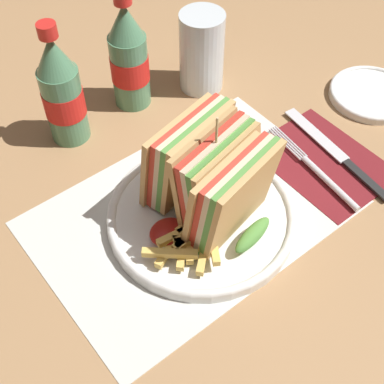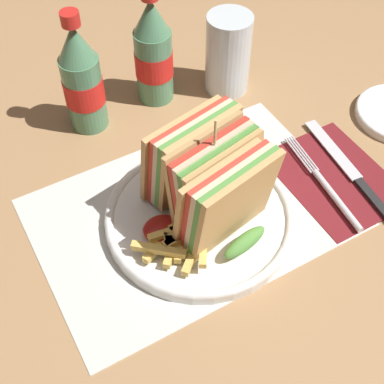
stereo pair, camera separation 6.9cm
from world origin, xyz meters
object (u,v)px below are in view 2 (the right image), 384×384
at_px(fork, 329,190).
at_px(coke_bottle_near, 82,80).
at_px(plate_main, 200,217).
at_px(glass_near, 228,58).
at_px(club_sandwich, 212,180).
at_px(coke_bottle_far, 153,53).
at_px(knife, 350,170).

relative_size(fork, coke_bottle_near, 0.97).
relative_size(plate_main, glass_near, 1.91).
height_order(fork, glass_near, glass_near).
bearing_deg(club_sandwich, coke_bottle_near, 104.72).
height_order(club_sandwich, coke_bottle_far, coke_bottle_far).
bearing_deg(plate_main, glass_near, 50.95).
relative_size(plate_main, club_sandwich, 1.40).
distance_m(coke_bottle_near, glass_near, 0.23).
height_order(club_sandwich, coke_bottle_near, coke_bottle_near).
relative_size(club_sandwich, knife, 0.83).
bearing_deg(coke_bottle_near, glass_near, -7.45).
xyz_separation_m(plate_main, fork, (0.18, -0.05, -0.00)).
bearing_deg(plate_main, coke_bottle_far, 75.40).
bearing_deg(glass_near, knife, -78.42).
relative_size(knife, glass_near, 1.65).
distance_m(plate_main, coke_bottle_near, 0.26).
relative_size(knife, coke_bottle_near, 1.12).
bearing_deg(coke_bottle_far, fork, -69.74).
xyz_separation_m(plate_main, coke_bottle_near, (-0.05, 0.25, 0.07)).
height_order(plate_main, coke_bottle_far, coke_bottle_far).
xyz_separation_m(club_sandwich, coke_bottle_far, (0.05, 0.26, 0.00)).
bearing_deg(fork, club_sandwich, 171.67).
xyz_separation_m(plate_main, glass_near, (0.18, 0.22, 0.05)).
xyz_separation_m(coke_bottle_near, coke_bottle_far, (0.12, 0.01, 0.00)).
bearing_deg(coke_bottle_near, knife, -44.97).
distance_m(club_sandwich, fork, 0.18).
xyz_separation_m(plate_main, club_sandwich, (0.01, -0.00, 0.07)).
height_order(club_sandwich, knife, club_sandwich).
xyz_separation_m(club_sandwich, fork, (0.16, -0.04, -0.07)).
distance_m(plate_main, fork, 0.18).
bearing_deg(coke_bottle_near, fork, -52.13).
relative_size(club_sandwich, coke_bottle_near, 0.93).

